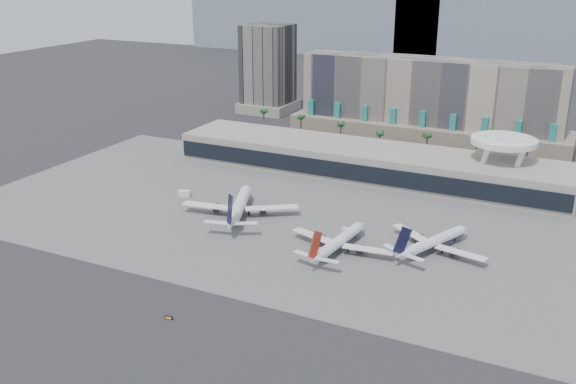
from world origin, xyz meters
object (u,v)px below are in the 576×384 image
at_px(service_vehicle_a, 184,193).
at_px(service_vehicle_b, 347,231).
at_px(taxiway_sign, 169,318).
at_px(airliner_centre, 339,242).
at_px(airliner_right, 434,242).
at_px(airliner_left, 239,206).

xyz_separation_m(service_vehicle_a, service_vehicle_b, (71.08, -6.11, -0.22)).
height_order(service_vehicle_b, taxiway_sign, service_vehicle_b).
bearing_deg(taxiway_sign, airliner_centre, 56.38).
bearing_deg(service_vehicle_a, service_vehicle_b, -19.72).
bearing_deg(service_vehicle_b, taxiway_sign, -111.39).
distance_m(airliner_right, service_vehicle_b, 29.99).
relative_size(airliner_left, taxiway_sign, 19.39).
relative_size(service_vehicle_a, taxiway_sign, 2.17).
distance_m(service_vehicle_b, taxiway_sign, 75.69).
xyz_separation_m(airliner_left, service_vehicle_a, (-29.81, 8.25, -2.72)).
height_order(airliner_left, service_vehicle_b, airliner_left).
distance_m(service_vehicle_a, service_vehicle_b, 71.34).
bearing_deg(airliner_left, service_vehicle_b, -17.94).
relative_size(airliner_left, airliner_centre, 1.14).
distance_m(airliner_centre, service_vehicle_a, 76.38).
distance_m(airliner_left, taxiway_sign, 73.00).
bearing_deg(service_vehicle_b, airliner_left, 178.41).
relative_size(airliner_right, taxiway_sign, 16.02).
height_order(service_vehicle_a, service_vehicle_b, service_vehicle_a).
xyz_separation_m(airliner_left, service_vehicle_b, (41.27, 2.14, -2.95)).
bearing_deg(airliner_left, service_vehicle_a, 143.63).
height_order(airliner_left, airliner_centre, airliner_left).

